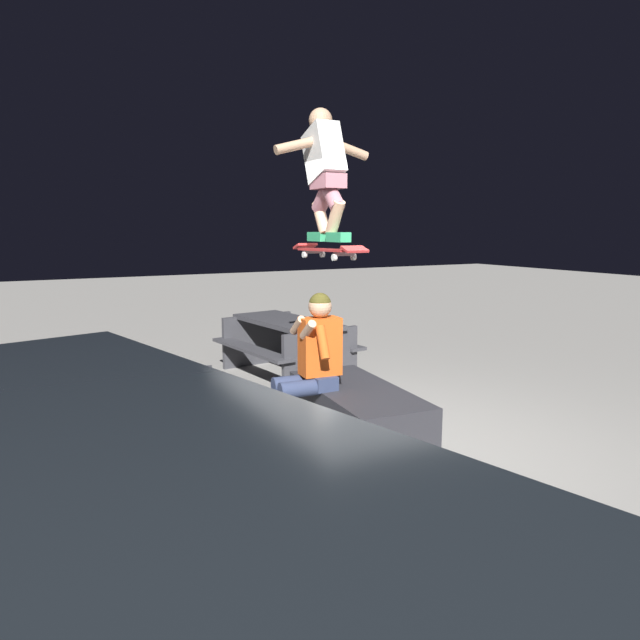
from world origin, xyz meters
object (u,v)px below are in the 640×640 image
at_px(skater_airborne, 325,168).
at_px(kicker_ramp, 168,395).
at_px(ledge_box_main, 357,419).
at_px(skateboard, 328,250).
at_px(person_sitting_on_ledge, 308,363).
at_px(picnic_table_back, 287,338).

distance_m(skater_airborne, kicker_ramp, 3.23).
bearing_deg(skater_airborne, ledge_box_main, -147.18).
relative_size(skateboard, skater_airborne, 0.91).
xyz_separation_m(ledge_box_main, kicker_ramp, (2.23, 1.15, -0.22)).
bearing_deg(kicker_ramp, skateboard, -154.15).
height_order(person_sitting_on_ledge, kicker_ramp, person_sitting_on_ledge).
distance_m(ledge_box_main, person_sitting_on_ledge, 0.67).
distance_m(skateboard, skater_airborne, 0.69).
bearing_deg(skateboard, kicker_ramp, 25.85).
relative_size(person_sitting_on_ledge, skater_airborne, 1.24).
relative_size(skater_airborne, picnic_table_back, 0.60).
height_order(person_sitting_on_ledge, skater_airborne, skater_airborne).
bearing_deg(ledge_box_main, kicker_ramp, 27.34).
bearing_deg(kicker_ramp, ledge_box_main, -152.66).
relative_size(skateboard, picnic_table_back, 0.55).
distance_m(person_sitting_on_ledge, picnic_table_back, 2.65).
height_order(skater_airborne, picnic_table_back, skater_airborne).
bearing_deg(picnic_table_back, skater_airborne, 163.37).
relative_size(skateboard, kicker_ramp, 0.83).
relative_size(ledge_box_main, skater_airborne, 1.38).
bearing_deg(skateboard, ledge_box_main, -140.75).
bearing_deg(ledge_box_main, picnic_table_back, -11.33).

